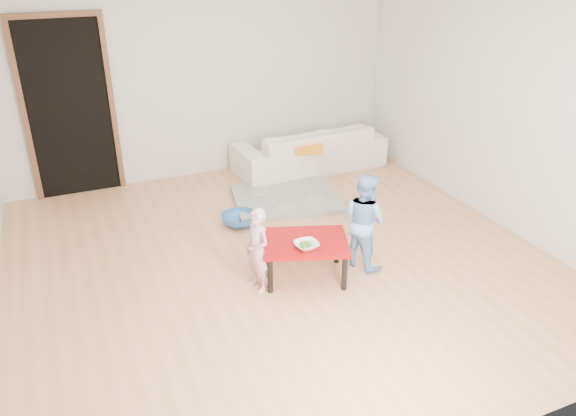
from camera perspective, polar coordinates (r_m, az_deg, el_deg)
floor at (r=5.47m, az=-0.83°, el=-5.30°), size 5.00×5.00×0.01m
back_wall at (r=7.23m, az=-8.75°, el=13.30°), size 5.00×0.02×2.60m
right_wall at (r=6.28m, az=20.99°, el=10.04°), size 0.02×5.00×2.60m
doorway at (r=7.05m, az=-21.33°, el=9.23°), size 1.02×0.08×2.11m
sofa at (r=7.52m, az=2.20°, el=6.07°), size 2.03×0.88×0.58m
cushion at (r=7.16m, az=1.64°, el=6.30°), size 0.52×0.49×0.11m
red_table at (r=5.13m, az=1.75°, el=-5.17°), size 0.90×0.79×0.38m
bowl at (r=4.91m, az=1.88°, el=-3.80°), size 0.21×0.21×0.05m
broccoli at (r=4.91m, az=1.88°, el=-3.78°), size 0.12×0.12×0.06m
child_pink at (r=4.86m, az=-3.14°, el=-4.31°), size 0.25×0.32×0.78m
child_blue at (r=5.24m, az=7.73°, el=-1.29°), size 0.49×0.55×0.93m
basin at (r=6.12m, az=-4.94°, el=-1.17°), size 0.39×0.39×0.12m
blanket at (r=6.67m, az=-0.19°, el=1.00°), size 1.38×1.22×0.06m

